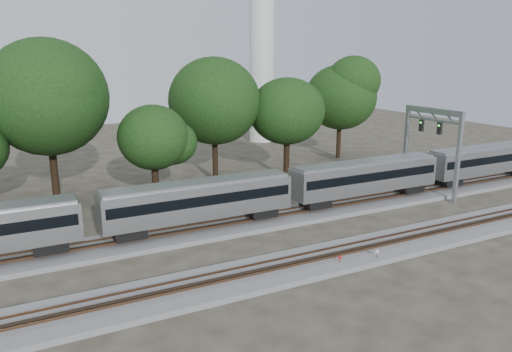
{
  "coord_description": "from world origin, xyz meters",
  "views": [
    {
      "loc": [
        -15.45,
        -32.36,
        15.16
      ],
      "look_at": [
        3.97,
        5.0,
        4.78
      ],
      "focal_mm": 35.0,
      "sensor_mm": 36.0,
      "label": 1
    }
  ],
  "objects": [
    {
      "name": "tree_4",
      "position": [
        -1.91,
        15.88,
        7.01
      ],
      "size": [
        7.14,
        7.14,
        10.07
      ],
      "color": "black",
      "rests_on": "ground"
    },
    {
      "name": "tree_5",
      "position": [
        7.38,
        22.27,
        9.69
      ],
      "size": [
        9.86,
        9.86,
        13.9
      ],
      "color": "black",
      "rests_on": "ground"
    },
    {
      "name": "tree_3",
      "position": [
        -10.91,
        21.11,
        10.96
      ],
      "size": [
        11.15,
        11.15,
        15.71
      ],
      "color": "black",
      "rests_on": "ground"
    },
    {
      "name": "switch_stand_white",
      "position": [
        8.46,
        -5.85,
        0.65
      ],
      "size": [
        0.32,
        0.06,
        1.02
      ],
      "rotation": [
        0.0,
        0.0,
        -0.03
      ],
      "color": "#512D19",
      "rests_on": "ground"
    },
    {
      "name": "signal_gantry",
      "position": [
        25.79,
        6.0,
        6.94
      ],
      "size": [
        0.66,
        7.83,
        9.52
      ],
      "color": "gray",
      "rests_on": "ground"
    },
    {
      "name": "track_far",
      "position": [
        0.0,
        6.0,
        0.21
      ],
      "size": [
        160.0,
        5.0,
        0.73
      ],
      "color": "slate",
      "rests_on": "ground"
    },
    {
      "name": "tree_6",
      "position": [
        15.87,
        19.68,
        8.31
      ],
      "size": [
        8.46,
        8.46,
        11.93
      ],
      "color": "black",
      "rests_on": "ground"
    },
    {
      "name": "ground",
      "position": [
        0.0,
        0.0,
        0.0
      ],
      "size": [
        160.0,
        160.0,
        0.0
      ],
      "primitive_type": "plane",
      "color": "#383328",
      "rests_on": "ground"
    },
    {
      "name": "switch_stand_red",
      "position": [
        5.44,
        -5.35,
        0.6
      ],
      "size": [
        0.3,
        0.06,
        0.94
      ],
      "rotation": [
        0.0,
        0.0,
        0.1
      ],
      "color": "#512D19",
      "rests_on": "ground"
    },
    {
      "name": "train",
      "position": [
        8.11,
        6.0,
        3.1
      ],
      "size": [
        104.62,
        2.98,
        4.4
      ],
      "color": "#BBBDC2",
      "rests_on": "ground"
    },
    {
      "name": "tree_7",
      "position": [
        29.12,
        26.78,
        8.93
      ],
      "size": [
        9.09,
        9.09,
        12.82
      ],
      "color": "black",
      "rests_on": "ground"
    },
    {
      "name": "switch_lever",
      "position": [
        6.63,
        -5.52,
        0.15
      ],
      "size": [
        0.55,
        0.39,
        0.3
      ],
      "primitive_type": "cube",
      "rotation": [
        0.0,
        0.0,
        -0.18
      ],
      "color": "#512D19",
      "rests_on": "ground"
    },
    {
      "name": "track_near",
      "position": [
        0.0,
        -4.0,
        0.21
      ],
      "size": [
        160.0,
        5.0,
        0.73
      ],
      "color": "slate",
      "rests_on": "ground"
    }
  ]
}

